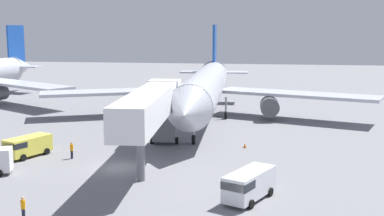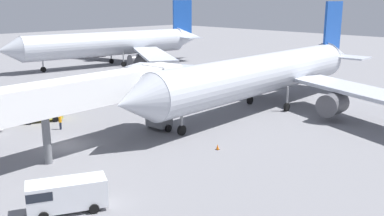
{
  "view_description": "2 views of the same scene",
  "coord_description": "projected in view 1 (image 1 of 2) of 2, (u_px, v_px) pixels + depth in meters",
  "views": [
    {
      "loc": [
        14.46,
        -42.3,
        12.6
      ],
      "look_at": [
        4.88,
        13.19,
        3.74
      ],
      "focal_mm": 45.44,
      "sensor_mm": 36.0,
      "label": 1
    },
    {
      "loc": [
        38.4,
        -19.88,
        14.15
      ],
      "look_at": [
        3.44,
        14.11,
        2.01
      ],
      "focal_mm": 41.02,
      "sensor_mm": 36.0,
      "label": 2
    }
  ],
  "objects": [
    {
      "name": "ground_crew_worker_midground",
      "position": [
        23.0,
        208.0,
        32.75
      ],
      "size": [
        0.39,
        0.39,
        1.63
      ],
      "color": "#1E2333",
      "rests_on": "ground"
    },
    {
      "name": "airplane_at_gate",
      "position": [
        206.0,
        87.0,
        69.95
      ],
      "size": [
        49.81,
        48.48,
        13.83
      ],
      "color": "#B7BCC6",
      "rests_on": "ground"
    },
    {
      "name": "jet_bridge",
      "position": [
        153.0,
        106.0,
        46.82
      ],
      "size": [
        4.99,
        21.9,
        7.23
      ],
      "color": "silver",
      "rests_on": "ground"
    },
    {
      "name": "service_van_near_right",
      "position": [
        27.0,
        146.0,
        49.27
      ],
      "size": [
        3.59,
        5.21,
        2.04
      ],
      "color": "#E5DB4C",
      "rests_on": "ground"
    },
    {
      "name": "safety_cone_alpha",
      "position": [
        245.0,
        145.0,
        53.24
      ],
      "size": [
        0.35,
        0.35,
        0.54
      ],
      "color": "black",
      "rests_on": "ground"
    },
    {
      "name": "ground_crew_worker_foreground",
      "position": [
        72.0,
        150.0,
        48.6
      ],
      "size": [
        0.43,
        0.43,
        1.72
      ],
      "color": "#1E2333",
      "rests_on": "ground"
    },
    {
      "name": "service_van_near_left",
      "position": [
        248.0,
        184.0,
        36.48
      ],
      "size": [
        3.94,
        5.61,
        2.23
      ],
      "color": "white",
      "rests_on": "ground"
    },
    {
      "name": "ground_plane",
      "position": [
        117.0,
        167.0,
        45.57
      ],
      "size": [
        300.0,
        300.0,
        0.0
      ],
      "primitive_type": "plane",
      "color": "slate"
    }
  ]
}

